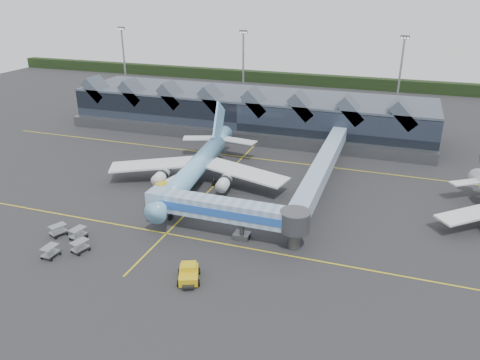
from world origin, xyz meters
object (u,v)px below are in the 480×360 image
(jet_bridge, at_px, (235,212))
(fuel_truck, at_px, (176,182))
(main_airliner, at_px, (198,165))
(pushback_tug, at_px, (189,274))

(jet_bridge, height_order, fuel_truck, jet_bridge)
(main_airliner, relative_size, fuel_truck, 4.44)
(jet_bridge, bearing_deg, fuel_truck, 142.30)
(jet_bridge, xyz_separation_m, fuel_truck, (-15.91, 12.51, -2.46))
(jet_bridge, relative_size, pushback_tug, 5.18)
(main_airliner, bearing_deg, jet_bridge, -57.53)
(main_airliner, distance_m, jet_bridge, 21.49)
(main_airliner, distance_m, pushback_tug, 31.30)
(main_airliner, relative_size, pushback_tug, 8.26)
(main_airliner, height_order, fuel_truck, main_airliner)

